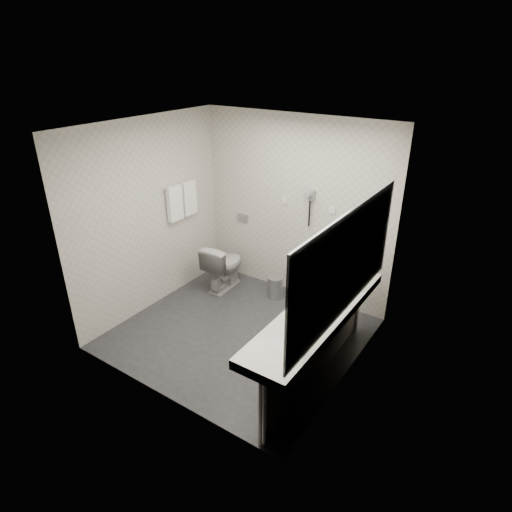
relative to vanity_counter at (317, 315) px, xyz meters
The scene contains 31 objects.
floor 1.39m from the vanity_counter, 169.92° to the left, with size 2.80×2.80×0.00m, color #28282D.
ceiling 2.05m from the vanity_counter, 169.92° to the left, with size 2.80×2.80×0.00m, color silver.
wall_back 1.93m from the vanity_counter, 126.87° to the left, with size 2.80×2.80×0.00m, color beige.
wall_front 1.64m from the vanity_counter, 135.64° to the right, with size 2.80×2.80×0.00m, color beige.
wall_left 2.57m from the vanity_counter, behind, with size 2.60×2.60×0.00m, color beige.
wall_right 0.56m from the vanity_counter, 36.03° to the left, with size 2.60×2.60×0.00m, color beige.
vanity_counter is the anchor object (origin of this frame).
vanity_panel 0.43m from the vanity_counter, ahead, with size 0.03×2.15×0.75m, color #9B9692.
vanity_post_near 1.12m from the vanity_counter, 86.97° to the right, with size 0.06×0.06×0.75m, color silver.
vanity_post_far 1.12m from the vanity_counter, 86.97° to the left, with size 0.06×0.06×0.75m, color silver.
mirror 0.70m from the vanity_counter, ahead, with size 0.02×2.20×1.05m, color #B2BCC6.
basin_near 0.65m from the vanity_counter, 90.00° to the right, with size 0.40×0.31×0.05m, color silver.
basin_far 0.65m from the vanity_counter, 90.00° to the left, with size 0.40×0.31×0.05m, color silver.
faucet_near 0.69m from the vanity_counter, 73.30° to the right, with size 0.04×0.04×0.15m, color silver.
faucet_far 0.69m from the vanity_counter, 73.30° to the left, with size 0.04×0.04×0.15m, color silver.
soap_bottle_a 0.12m from the vanity_counter, 33.02° to the right, with size 0.05×0.05×0.10m, color white.
soap_bottle_b 0.19m from the vanity_counter, 72.85° to the left, with size 0.06×0.06×0.08m, color white.
soap_bottle_c 0.14m from the vanity_counter, 29.66° to the left, with size 0.05×0.05×0.14m, color white.
glass_left 0.31m from the vanity_counter, 58.58° to the left, with size 0.06×0.06×0.10m, color silver.
toilet 2.28m from the vanity_counter, 152.91° to the left, with size 0.39×0.69×0.70m, color silver.
flush_plate 2.48m from the vanity_counter, 143.06° to the left, with size 0.18×0.02×0.12m, color #B2B5BA.
pedal_bin 1.81m from the vanity_counter, 135.49° to the left, with size 0.22×0.22×0.31m, color #B2B5BA.
bin_lid 1.76m from the vanity_counter, 135.49° to the left, with size 0.22×0.22×0.01m, color #B2B5BA.
towel_rail 2.69m from the vanity_counter, 163.14° to the left, with size 0.02×0.02×0.62m, color silver.
towel_near 2.59m from the vanity_counter, 166.10° to the left, with size 0.07×0.24×0.48m, color white.
towel_far 2.67m from the vanity_counter, 160.15° to the left, with size 0.07×0.24×0.48m, color white.
dryer_cradle 1.85m from the vanity_counter, 120.76° to the left, with size 0.10×0.04×0.14m, color gray.
dryer_barrel 1.81m from the vanity_counter, 122.01° to the left, with size 0.08×0.08×0.14m, color gray.
dryer_cord 1.76m from the vanity_counter, 121.02° to the left, with size 0.02×0.02×0.35m, color black.
switch_plate_a 2.04m from the vanity_counter, 130.59° to the left, with size 0.09×0.02×0.09m, color silver.
switch_plate_b 1.69m from the vanity_counter, 111.13° to the left, with size 0.09×0.02×0.09m, color silver.
Camera 1 is at (2.65, -3.56, 3.22)m, focal length 30.33 mm.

